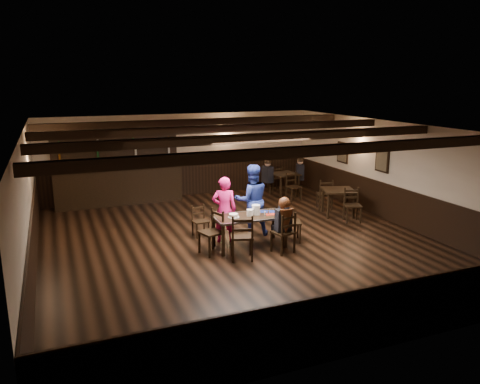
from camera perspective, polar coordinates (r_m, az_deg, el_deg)
name	(u,v)px	position (r m, az deg, el deg)	size (l,w,h in m)	color
ground	(239,242)	(11.23, -0.15, -6.08)	(10.00, 10.00, 0.00)	black
room_shell	(238,170)	(10.81, -0.18, 2.74)	(9.02, 10.02, 2.71)	beige
dining_table	(250,219)	(10.70, 1.19, -3.28)	(1.66, 0.86, 0.75)	black
chair_near_left	(242,234)	(9.93, 0.26, -5.13)	(0.59, 0.58, 1.02)	black
chair_near_right	(286,230)	(10.39, 5.59, -4.62)	(0.52, 0.51, 0.93)	black
chair_end_left	(214,228)	(10.39, -3.17, -4.41)	(0.55, 0.57, 0.99)	black
chair_end_right	(288,219)	(11.18, 5.93, -3.28)	(0.55, 0.56, 0.94)	black
chair_far_pushed	(199,218)	(11.58, -4.97, -3.19)	(0.39, 0.37, 0.77)	black
woman_pink	(224,210)	(11.02, -1.93, -2.16)	(0.58, 0.38, 1.58)	#F71268
man_blue	(252,200)	(11.49, 1.43, -0.99)	(0.86, 0.67, 1.78)	navy
seated_person	(284,216)	(10.35, 5.38, -2.98)	(0.35, 0.52, 0.84)	black
cake	(234,216)	(10.54, -0.79, -2.91)	(0.26, 0.26, 0.08)	white
plate_stack_a	(250,213)	(10.65, 1.23, -2.52)	(0.16, 0.16, 0.15)	white
plate_stack_b	(256,210)	(10.74, 1.96, -2.16)	(0.19, 0.19, 0.23)	white
tea_light	(252,213)	(10.79, 1.53, -2.58)	(0.05, 0.05, 0.06)	#A5A8AD
salt_shaker	(265,214)	(10.68, 3.06, -2.64)	(0.04, 0.04, 0.09)	silver
pepper_shaker	(268,212)	(10.79, 3.47, -2.49)	(0.04, 0.04, 0.09)	#A5A8AD
drink_glass	(258,211)	(10.83, 2.20, -2.33)	(0.07, 0.07, 0.12)	silver
menu_red	(271,214)	(10.80, 3.79, -2.71)	(0.27, 0.19, 0.00)	maroon
menu_blue	(267,211)	(11.02, 3.36, -2.38)	(0.33, 0.23, 0.00)	#101C54
bar_counter	(119,181)	(14.96, -14.58, 1.36)	(4.02, 0.70, 2.20)	black
back_table_a	(338,193)	(13.50, 11.90, -0.10)	(1.10, 1.10, 0.75)	black
back_table_b	(284,176)	(15.54, 5.40, 1.91)	(0.90, 0.90, 0.75)	black
bg_patron_left	(268,171)	(15.38, 3.38, 2.58)	(0.29, 0.41, 0.77)	black
bg_patron_right	(300,169)	(15.88, 7.32, 2.84)	(0.34, 0.42, 0.76)	black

